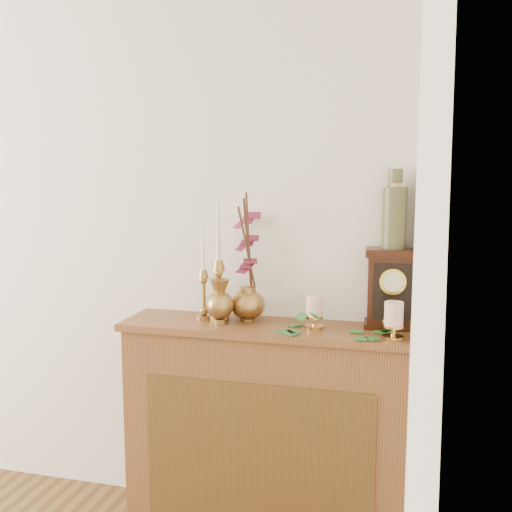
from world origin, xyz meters
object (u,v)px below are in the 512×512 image
(mantel_clock, at_px, (392,289))
(bud_vase, at_px, (220,302))
(ceramic_vase, at_px, (394,213))
(candlestick_center, at_px, (219,280))
(ginger_jar, at_px, (248,262))
(candlestick_left, at_px, (204,286))

(mantel_clock, bearing_deg, bud_vase, -173.46)
(ceramic_vase, bearing_deg, candlestick_center, -174.59)
(ginger_jar, bearing_deg, candlestick_center, -153.75)
(candlestick_left, relative_size, bud_vase, 2.32)
(candlestick_left, xyz_separation_m, ceramic_vase, (0.80, 0.07, 0.33))
(bud_vase, relative_size, mantel_clock, 0.58)
(bud_vase, relative_size, ceramic_vase, 0.59)
(candlestick_center, distance_m, ginger_jar, 0.15)
(candlestick_center, xyz_separation_m, bud_vase, (0.03, -0.06, -0.08))
(mantel_clock, xyz_separation_m, ceramic_vase, (-0.00, 0.00, 0.31))
(bud_vase, distance_m, ceramic_vase, 0.82)
(ginger_jar, distance_m, ceramic_vase, 0.66)
(candlestick_center, relative_size, bud_vase, 2.80)
(candlestick_left, height_order, mantel_clock, candlestick_left)
(candlestick_left, height_order, candlestick_center, candlestick_center)
(candlestick_left, bearing_deg, ceramic_vase, 5.11)
(mantel_clock, bearing_deg, ginger_jar, 176.90)
(candlestick_center, xyz_separation_m, ginger_jar, (0.12, 0.06, 0.07))
(candlestick_left, bearing_deg, bud_vase, -33.29)
(bud_vase, height_order, mantel_clock, mantel_clock)
(candlestick_center, distance_m, ceramic_vase, 0.80)
(bud_vase, distance_m, ginger_jar, 0.22)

